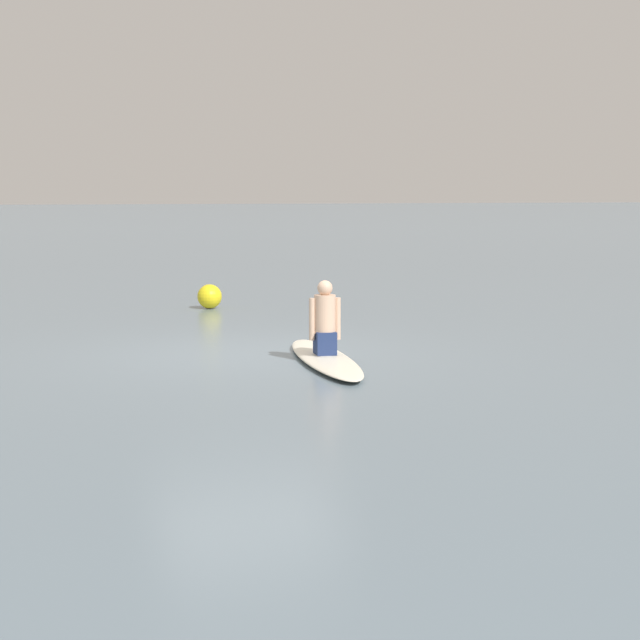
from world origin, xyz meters
TOP-DOWN VIEW (x-y plane):
  - ground_plane at (0.00, 0.00)m, footprint 400.00×400.00m
  - surfboard at (-0.70, 0.98)m, footprint 1.22×3.40m
  - person_paddler at (-0.70, 0.98)m, footprint 0.41×0.35m
  - buoy_marker at (-1.04, -5.52)m, footprint 0.46×0.46m

SIDE VIEW (x-z plane):
  - ground_plane at x=0.00m, z-range 0.00..0.00m
  - surfboard at x=-0.70m, z-range 0.00..0.11m
  - buoy_marker at x=-1.04m, z-range 0.00..0.46m
  - person_paddler at x=-0.70m, z-range 0.06..1.00m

